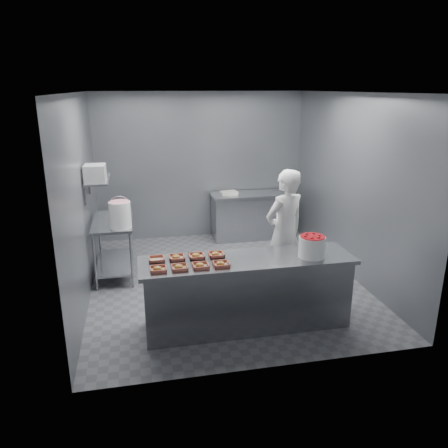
{
  "coord_description": "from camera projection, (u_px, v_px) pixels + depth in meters",
  "views": [
    {
      "loc": [
        -1.27,
        -6.07,
        2.87
      ],
      "look_at": [
        -0.05,
        -0.2,
        0.98
      ],
      "focal_mm": 35.0,
      "sensor_mm": 36.0,
      "label": 1
    }
  ],
  "objects": [
    {
      "name": "appliance",
      "position": [
        95.0,
        173.0,
        6.23
      ],
      "size": [
        0.3,
        0.34,
        0.25
      ],
      "primitive_type": "cube",
      "rotation": [
        0.0,
        0.0,
        -0.03
      ],
      "color": "gray",
      "rests_on": "wall_shelf"
    },
    {
      "name": "wall_left",
      "position": [
        82.0,
        199.0,
        5.96
      ],
      "size": [
        0.04,
        4.5,
        2.8
      ],
      "primitive_type": "cube",
      "color": "slate",
      "rests_on": "ground"
    },
    {
      "name": "worker",
      "position": [
        284.0,
        232.0,
        6.17
      ],
      "size": [
        0.78,
        0.66,
        1.81
      ],
      "primitive_type": "imported",
      "rotation": [
        0.0,
        0.0,
        3.55
      ],
      "color": "white",
      "rests_on": "ground"
    },
    {
      "name": "bucket_lid",
      "position": [
        120.0,
        218.0,
        6.81
      ],
      "size": [
        0.3,
        0.3,
        0.02
      ],
      "primitive_type": "cylinder",
      "rotation": [
        0.0,
        0.0,
        -0.03
      ],
      "color": "white",
      "rests_on": "prep_table"
    },
    {
      "name": "back_counter",
      "position": [
        250.0,
        215.0,
        8.59
      ],
      "size": [
        1.5,
        0.6,
        0.9
      ],
      "color": "slate",
      "rests_on": "ground"
    },
    {
      "name": "tray_6",
      "position": [
        196.0,
        256.0,
        5.26
      ],
      "size": [
        0.19,
        0.18,
        0.06
      ],
      "color": "tan",
      "rests_on": "service_counter"
    },
    {
      "name": "tray_3",
      "position": [
        221.0,
        264.0,
        5.02
      ],
      "size": [
        0.19,
        0.18,
        0.06
      ],
      "color": "tan",
      "rests_on": "service_counter"
    },
    {
      "name": "wall_shelf",
      "position": [
        97.0,
        179.0,
        6.51
      ],
      "size": [
        0.35,
        0.9,
        0.03
      ],
      "primitive_type": "cube",
      "color": "slate",
      "rests_on": "wall_left"
    },
    {
      "name": "tray_0",
      "position": [
        158.0,
        269.0,
        4.88
      ],
      "size": [
        0.19,
        0.18,
        0.06
      ],
      "color": "tan",
      "rests_on": "service_counter"
    },
    {
      "name": "rag",
      "position": [
        122.0,
        212.0,
        7.18
      ],
      "size": [
        0.14,
        0.12,
        0.02
      ],
      "primitive_type": "cube",
      "rotation": [
        0.0,
        0.0,
        0.02
      ],
      "color": "#CCB28C",
      "rests_on": "prep_table"
    },
    {
      "name": "wall_back",
      "position": [
        201.0,
        166.0,
        8.45
      ],
      "size": [
        4.0,
        0.04,
        2.8
      ],
      "primitive_type": "cube",
      "color": "slate",
      "rests_on": "ground"
    },
    {
      "name": "service_counter",
      "position": [
        247.0,
        292.0,
        5.37
      ],
      "size": [
        2.6,
        0.7,
        0.9
      ],
      "color": "slate",
      "rests_on": "ground"
    },
    {
      "name": "tray_1",
      "position": [
        179.0,
        267.0,
        4.93
      ],
      "size": [
        0.19,
        0.18,
        0.06
      ],
      "color": "tan",
      "rests_on": "service_counter"
    },
    {
      "name": "tray_5",
      "position": [
        177.0,
        257.0,
        5.22
      ],
      "size": [
        0.19,
        0.18,
        0.06
      ],
      "color": "tan",
      "rests_on": "service_counter"
    },
    {
      "name": "tray_4",
      "position": [
        157.0,
        259.0,
        5.17
      ],
      "size": [
        0.19,
        0.18,
        0.04
      ],
      "color": "tan",
      "rests_on": "service_counter"
    },
    {
      "name": "ceiling",
      "position": [
        225.0,
        92.0,
        5.93
      ],
      "size": [
        4.5,
        4.5,
        0.0
      ],
      "primitive_type": "plane",
      "rotation": [
        3.14,
        0.0,
        0.0
      ],
      "color": "white",
      "rests_on": "wall_back"
    },
    {
      "name": "floor",
      "position": [
        224.0,
        280.0,
        6.77
      ],
      "size": [
        4.5,
        4.5,
        0.0
      ],
      "primitive_type": "plane",
      "color": "#4C4C51",
      "rests_on": "ground"
    },
    {
      "name": "glaze_bucket",
      "position": [
        120.0,
        214.0,
        6.33
      ],
      "size": [
        0.33,
        0.31,
        0.48
      ],
      "color": "white",
      "rests_on": "prep_table"
    },
    {
      "name": "tray_7",
      "position": [
        216.0,
        254.0,
        5.31
      ],
      "size": [
        0.19,
        0.18,
        0.06
      ],
      "color": "tan",
      "rests_on": "service_counter"
    },
    {
      "name": "paper_stack",
      "position": [
        229.0,
        193.0,
        8.36
      ],
      "size": [
        0.31,
        0.24,
        0.06
      ],
      "primitive_type": "cube",
      "rotation": [
        0.0,
        0.0,
        0.06
      ],
      "color": "silver",
      "rests_on": "back_counter"
    },
    {
      "name": "tray_2",
      "position": [
        200.0,
        266.0,
        4.97
      ],
      "size": [
        0.19,
        0.18,
        0.06
      ],
      "color": "tan",
      "rests_on": "service_counter"
    },
    {
      "name": "strawberry_tub",
      "position": [
        312.0,
        246.0,
        5.25
      ],
      "size": [
        0.32,
        0.32,
        0.27
      ],
      "color": "white",
      "rests_on": "service_counter"
    },
    {
      "name": "wall_right",
      "position": [
        351.0,
        187.0,
        6.74
      ],
      "size": [
        0.04,
        4.5,
        2.8
      ],
      "primitive_type": "cube",
      "color": "slate",
      "rests_on": "ground"
    },
    {
      "name": "prep_table",
      "position": [
        114.0,
        239.0,
        6.83
      ],
      "size": [
        0.6,
        1.2,
        0.9
      ],
      "color": "slate",
      "rests_on": "ground"
    }
  ]
}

